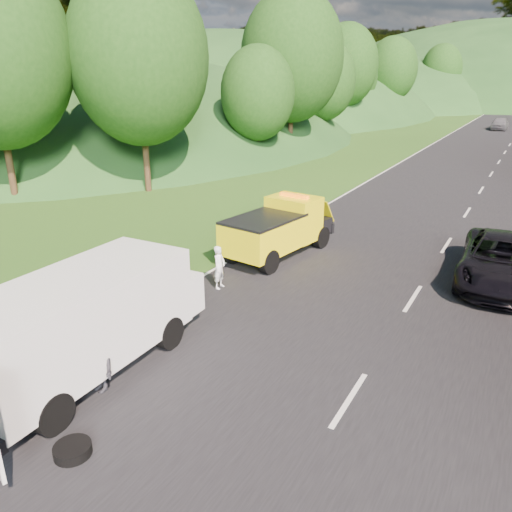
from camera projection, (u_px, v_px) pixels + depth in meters
The scene contains 12 objects.
ground at pixel (271, 330), 13.93m from camera, with size 320.00×320.00×0.00m, color #38661E.
road_surface at pixel (505, 152), 45.28m from camera, with size 14.00×200.00×0.02m, color black.
tree_line_left at pixel (348, 124), 71.79m from camera, with size 14.00×140.00×14.00m, color #275017, non-canonical shape.
tow_truck at pixel (280, 228), 19.32m from camera, with size 2.66×5.50×2.27m.
white_van at pixel (85, 319), 11.51m from camera, with size 3.82×7.00×2.47m.
woman at pixel (220, 288), 16.63m from camera, with size 0.53×0.39×1.45m, color white.
child at pixel (177, 331), 13.85m from camera, with size 0.51×0.40×1.05m, color #BDC267.
worker at pixel (101, 391), 11.23m from camera, with size 1.03×0.59×1.59m, color black.
suitcase at pixel (160, 280), 16.58m from camera, with size 0.34×0.19×0.55m, color #61654B.
spare_tire at pixel (73, 455), 9.33m from camera, with size 0.70×0.70×0.20m, color black.
passing_suv at pixel (499, 283), 17.03m from camera, with size 2.66×5.76×1.60m, color black.
dist_car_a at pixel (499, 130), 63.61m from camera, with size 1.83×4.55×1.55m, color #525157.
Camera 1 is at (5.71, -10.98, 6.71)m, focal length 35.00 mm.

